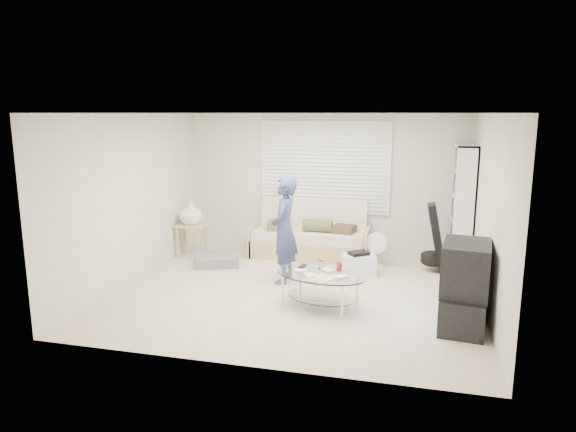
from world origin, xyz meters
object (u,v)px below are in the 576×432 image
(tv_unit, at_px, (464,286))
(coffee_table, at_px, (320,280))
(futon_sofa, at_px, (310,238))
(bookshelf, at_px, (462,208))

(tv_unit, relative_size, coffee_table, 0.74)
(tv_unit, bearing_deg, futon_sofa, 132.92)
(tv_unit, xyz_separation_m, coffee_table, (-1.76, 0.20, -0.13))
(bookshelf, xyz_separation_m, coffee_table, (-1.89, -2.24, -0.64))
(futon_sofa, distance_m, bookshelf, 2.59)
(tv_unit, distance_m, coffee_table, 1.78)
(bookshelf, bearing_deg, futon_sofa, 177.46)
(futon_sofa, height_order, tv_unit, tv_unit)
(futon_sofa, xyz_separation_m, coffee_table, (0.61, -2.35, 0.04))
(bookshelf, bearing_deg, coffee_table, -130.09)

